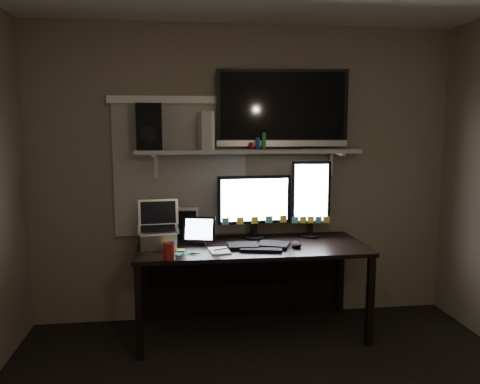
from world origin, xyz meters
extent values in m
plane|color=#736653|center=(0.00, 1.80, 1.25)|extent=(3.60, 0.00, 3.60)
cube|color=#AFAB9D|center=(-0.55, 1.79, 1.30)|extent=(1.10, 0.02, 1.10)
cube|color=black|center=(0.00, 1.43, 0.71)|extent=(1.80, 0.75, 0.03)
cube|color=black|center=(0.00, 1.78, 0.35)|extent=(1.80, 0.02, 0.70)
cube|color=black|center=(-0.86, 1.09, 0.35)|extent=(0.05, 0.05, 0.70)
cube|color=black|center=(0.86, 1.09, 0.35)|extent=(0.05, 0.05, 0.70)
cube|color=black|center=(-0.86, 1.76, 0.35)|extent=(0.05, 0.05, 0.70)
cube|color=black|center=(0.86, 1.76, 0.35)|extent=(0.05, 0.05, 0.70)
cube|color=#ABABA6|center=(0.00, 1.62, 1.46)|extent=(1.80, 0.35, 0.03)
cube|color=black|center=(0.06, 1.66, 1.00)|extent=(0.62, 0.11, 0.54)
cube|color=black|center=(0.54, 1.64, 1.06)|extent=(0.33, 0.09, 0.66)
cube|color=black|center=(0.04, 1.35, 0.74)|extent=(0.51, 0.28, 0.03)
ellipsoid|color=black|center=(0.34, 1.31, 0.75)|extent=(0.08, 0.12, 0.04)
cube|color=white|center=(-0.27, 1.26, 0.74)|extent=(0.16, 0.22, 0.01)
cube|color=black|center=(-0.41, 1.49, 0.84)|extent=(0.28, 0.16, 0.23)
cube|color=black|center=(-0.53, 1.71, 0.86)|extent=(0.21, 0.11, 0.26)
cube|color=silver|center=(-0.73, 1.45, 0.91)|extent=(0.33, 0.28, 0.35)
cylinder|color=maroon|center=(-0.64, 1.11, 0.79)|extent=(0.09, 0.09, 0.12)
cube|color=black|center=(0.29, 1.67, 1.80)|extent=(1.09, 0.29, 0.65)
cube|color=silver|center=(-0.34, 1.65, 1.63)|extent=(0.13, 0.26, 0.30)
cube|color=black|center=(-0.79, 1.65, 1.66)|extent=(0.21, 0.25, 0.36)
camera|label=1|loc=(-0.55, -2.15, 1.66)|focal=35.00mm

